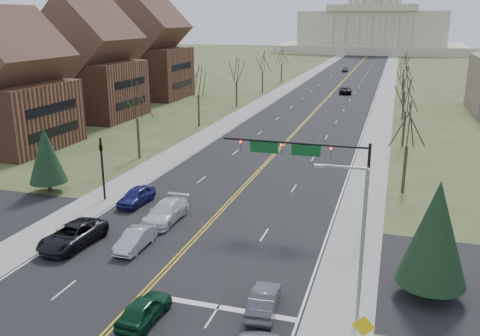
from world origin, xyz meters
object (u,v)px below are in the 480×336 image
Objects in this scene: car_nb_inner_lead at (144,309)px; car_sb_inner_second at (166,212)px; signal_left at (102,162)px; warn_sign at (363,331)px; street_light at (358,235)px; car_far_nb at (345,90)px; car_sb_outer_second at (136,196)px; car_far_sb at (345,69)px; car_sb_inner_lead at (135,239)px; car_sb_outer_lead at (73,235)px; signal_mast at (305,156)px; car_nb_outer_lead at (264,300)px.

car_sb_inner_second is at bearing -66.94° from car_nb_inner_lead.
signal_left is 30.57m from warn_sign.
street_light is 92.59m from car_far_nb.
car_sb_outer_second is 1.03× the size of car_far_sb.
signal_left reaches higher than car_sb_inner_lead.
car_far_sb is at bearing -91.53° from car_far_nb.
warn_sign reaches higher than car_sb_outer_lead.
car_nb_inner_lead is 0.72× the size of car_sb_outer_lead.
signal_mast is 14.51m from street_light.
car_sb_outer_lead is 1.28× the size of car_sb_outer_second.
warn_sign is at bearing -70.93° from signal_mast.
car_sb_outer_second reaches higher than car_nb_inner_lead.
warn_sign is at bearing 88.80° from car_far_nb.
signal_left is at bearing -95.93° from car_far_sb.
street_light reaches higher than car_nb_outer_lead.
signal_left is 4.53m from car_sb_outer_second.
signal_mast is 12.57m from car_sb_inner_second.
car_sb_inner_second reaches higher than car_sb_inner_lead.
car_sb_outer_second is (-20.77, 13.30, -4.42)m from street_light.
warn_sign reaches higher than car_nb_inner_lead.
car_sb_inner_second reaches higher than car_sb_outer_second.
car_nb_inner_lead is at bearing -56.86° from car_sb_outer_second.
signal_left reaches higher than car_far_sb.
car_sb_outer_second is (-15.74, 13.94, 0.08)m from car_nb_outer_lead.
car_sb_inner_second reaches higher than car_nb_outer_lead.
car_nb_inner_lead is at bearing -69.64° from car_sb_inner_second.
street_light is 12.63m from car_nb_inner_lead.
signal_mast is 14.91m from car_sb_inner_lead.
car_far_sb is at bearing 96.12° from warn_sign.
street_light is at bearing 88.61° from car_far_nb.
signal_left is 1.37× the size of car_sb_inner_lead.
warn_sign is at bearing -35.10° from car_sb_outer_second.
car_sb_outer_lead is at bearing -34.41° from car_nb_inner_lead.
signal_left is (-18.95, 0.00, -2.05)m from signal_mast.
warn_sign is 0.48× the size of car_sb_outer_lead.
car_sb_inner_second is at bearing -164.00° from signal_mast.
car_far_nb is at bearing 85.71° from car_sb_inner_lead.
warn_sign is at bearing -15.29° from car_sb_outer_lead.
car_nb_outer_lead is at bearing 85.47° from car_far_nb.
car_sb_inner_lead is at bearing 152.67° from warn_sign.
car_nb_outer_lead is 92.74m from car_far_nb.
car_sb_outer_second is 79.45m from car_far_nb.
signal_left is at bearing 144.98° from warn_sign.
car_sb_inner_second is (-11.37, 10.96, 0.12)m from car_nb_outer_lead.
signal_mast is 16.26m from car_sb_outer_second.
signal_left is 1.39× the size of car_nb_outer_lead.
signal_left reaches higher than car_sb_outer_lead.
car_nb_outer_lead is at bearing -172.66° from street_light.
car_sb_inner_lead is at bearing -56.17° from car_nb_inner_lead.
car_nb_outer_lead is 143.13m from car_far_sb.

